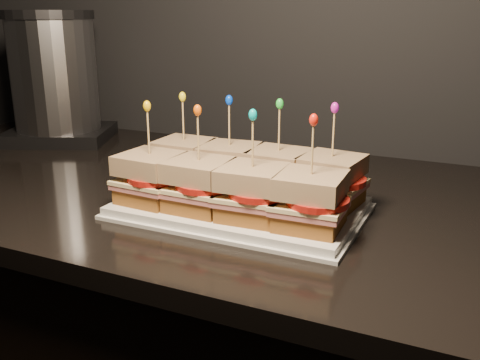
% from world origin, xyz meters
% --- Properties ---
extents(granite_slab, '(2.34, 0.72, 0.03)m').
position_xyz_m(granite_slab, '(0.01, 1.65, 0.86)').
color(granite_slab, black).
rests_on(granite_slab, cabinet).
extents(platter, '(0.37, 0.23, 0.02)m').
position_xyz_m(platter, '(-0.24, 1.55, 0.88)').
color(platter, white).
rests_on(platter, granite_slab).
extents(platter_rim, '(0.38, 0.24, 0.01)m').
position_xyz_m(platter_rim, '(-0.24, 1.55, 0.87)').
color(platter_rim, white).
rests_on(platter_rim, granite_slab).
extents(sandwich_0_bread_bot, '(0.09, 0.09, 0.02)m').
position_xyz_m(sandwich_0_bread_bot, '(-0.37, 1.60, 0.90)').
color(sandwich_0_bread_bot, brown).
rests_on(sandwich_0_bread_bot, platter).
extents(sandwich_0_ham, '(0.10, 0.09, 0.01)m').
position_xyz_m(sandwich_0_ham, '(-0.37, 1.60, 0.92)').
color(sandwich_0_ham, '#B85354').
rests_on(sandwich_0_ham, sandwich_0_bread_bot).
extents(sandwich_0_cheese, '(0.10, 0.09, 0.01)m').
position_xyz_m(sandwich_0_cheese, '(-0.37, 1.60, 0.92)').
color(sandwich_0_cheese, '#FCE39F').
rests_on(sandwich_0_cheese, sandwich_0_ham).
extents(sandwich_0_tomato, '(0.09, 0.09, 0.01)m').
position_xyz_m(sandwich_0_tomato, '(-0.36, 1.59, 0.93)').
color(sandwich_0_tomato, '#B41A12').
rests_on(sandwich_0_tomato, sandwich_0_cheese).
extents(sandwich_0_bread_top, '(0.09, 0.09, 0.03)m').
position_xyz_m(sandwich_0_bread_top, '(-0.37, 1.60, 0.95)').
color(sandwich_0_bread_top, '#59300F').
rests_on(sandwich_0_bread_top, sandwich_0_tomato).
extents(sandwich_0_pick, '(0.00, 0.00, 0.09)m').
position_xyz_m(sandwich_0_pick, '(-0.37, 1.60, 1.00)').
color(sandwich_0_pick, tan).
rests_on(sandwich_0_pick, sandwich_0_bread_top).
extents(sandwich_0_frill, '(0.01, 0.01, 0.02)m').
position_xyz_m(sandwich_0_frill, '(-0.37, 1.60, 1.04)').
color(sandwich_0_frill, yellow).
rests_on(sandwich_0_frill, sandwich_0_pick).
extents(sandwich_1_bread_bot, '(0.10, 0.10, 0.02)m').
position_xyz_m(sandwich_1_bread_bot, '(-0.28, 1.60, 0.90)').
color(sandwich_1_bread_bot, brown).
rests_on(sandwich_1_bread_bot, platter).
extents(sandwich_1_ham, '(0.11, 0.10, 0.01)m').
position_xyz_m(sandwich_1_ham, '(-0.28, 1.60, 0.92)').
color(sandwich_1_ham, '#B85354').
rests_on(sandwich_1_ham, sandwich_1_bread_bot).
extents(sandwich_1_cheese, '(0.11, 0.10, 0.01)m').
position_xyz_m(sandwich_1_cheese, '(-0.28, 1.60, 0.92)').
color(sandwich_1_cheese, '#FCE39F').
rests_on(sandwich_1_cheese, sandwich_1_ham).
extents(sandwich_1_tomato, '(0.09, 0.09, 0.01)m').
position_xyz_m(sandwich_1_tomato, '(-0.27, 1.59, 0.93)').
color(sandwich_1_tomato, '#B41A12').
rests_on(sandwich_1_tomato, sandwich_1_cheese).
extents(sandwich_1_bread_top, '(0.10, 0.10, 0.03)m').
position_xyz_m(sandwich_1_bread_top, '(-0.28, 1.60, 0.95)').
color(sandwich_1_bread_top, '#59300F').
rests_on(sandwich_1_bread_top, sandwich_1_tomato).
extents(sandwich_1_pick, '(0.00, 0.00, 0.09)m').
position_xyz_m(sandwich_1_pick, '(-0.28, 1.60, 1.00)').
color(sandwich_1_pick, tan).
rests_on(sandwich_1_pick, sandwich_1_bread_top).
extents(sandwich_1_frill, '(0.01, 0.01, 0.02)m').
position_xyz_m(sandwich_1_frill, '(-0.28, 1.60, 1.04)').
color(sandwich_1_frill, '#053AD5').
rests_on(sandwich_1_frill, sandwich_1_pick).
extents(sandwich_2_bread_bot, '(0.09, 0.09, 0.02)m').
position_xyz_m(sandwich_2_bread_bot, '(-0.19, 1.60, 0.90)').
color(sandwich_2_bread_bot, brown).
rests_on(sandwich_2_bread_bot, platter).
extents(sandwich_2_ham, '(0.10, 0.10, 0.01)m').
position_xyz_m(sandwich_2_ham, '(-0.19, 1.60, 0.92)').
color(sandwich_2_ham, '#B85354').
rests_on(sandwich_2_ham, sandwich_2_bread_bot).
extents(sandwich_2_cheese, '(0.10, 0.10, 0.01)m').
position_xyz_m(sandwich_2_cheese, '(-0.19, 1.60, 0.92)').
color(sandwich_2_cheese, '#FCE39F').
rests_on(sandwich_2_cheese, sandwich_2_ham).
extents(sandwich_2_tomato, '(0.09, 0.09, 0.01)m').
position_xyz_m(sandwich_2_tomato, '(-0.18, 1.59, 0.93)').
color(sandwich_2_tomato, '#B41A12').
rests_on(sandwich_2_tomato, sandwich_2_cheese).
extents(sandwich_2_bread_top, '(0.09, 0.09, 0.03)m').
position_xyz_m(sandwich_2_bread_top, '(-0.19, 1.60, 0.95)').
color(sandwich_2_bread_top, '#59300F').
rests_on(sandwich_2_bread_top, sandwich_2_tomato).
extents(sandwich_2_pick, '(0.00, 0.00, 0.09)m').
position_xyz_m(sandwich_2_pick, '(-0.19, 1.60, 1.00)').
color(sandwich_2_pick, tan).
rests_on(sandwich_2_pick, sandwich_2_bread_top).
extents(sandwich_2_frill, '(0.01, 0.01, 0.02)m').
position_xyz_m(sandwich_2_frill, '(-0.19, 1.60, 1.04)').
color(sandwich_2_frill, green).
rests_on(sandwich_2_frill, sandwich_2_pick).
extents(sandwich_3_bread_bot, '(0.10, 0.10, 0.02)m').
position_xyz_m(sandwich_3_bread_bot, '(-0.10, 1.60, 0.90)').
color(sandwich_3_bread_bot, brown).
rests_on(sandwich_3_bread_bot, platter).
extents(sandwich_3_ham, '(0.11, 0.10, 0.01)m').
position_xyz_m(sandwich_3_ham, '(-0.10, 1.60, 0.92)').
color(sandwich_3_ham, '#B85354').
rests_on(sandwich_3_ham, sandwich_3_bread_bot).
extents(sandwich_3_cheese, '(0.11, 0.10, 0.01)m').
position_xyz_m(sandwich_3_cheese, '(-0.10, 1.60, 0.92)').
color(sandwich_3_cheese, '#FCE39F').
rests_on(sandwich_3_cheese, sandwich_3_ham).
extents(sandwich_3_tomato, '(0.09, 0.09, 0.01)m').
position_xyz_m(sandwich_3_tomato, '(-0.09, 1.59, 0.93)').
color(sandwich_3_tomato, '#B41A12').
rests_on(sandwich_3_tomato, sandwich_3_cheese).
extents(sandwich_3_bread_top, '(0.10, 0.10, 0.03)m').
position_xyz_m(sandwich_3_bread_top, '(-0.10, 1.60, 0.95)').
color(sandwich_3_bread_top, '#59300F').
rests_on(sandwich_3_bread_top, sandwich_3_tomato).
extents(sandwich_3_pick, '(0.00, 0.00, 0.09)m').
position_xyz_m(sandwich_3_pick, '(-0.10, 1.60, 1.00)').
color(sandwich_3_pick, tan).
rests_on(sandwich_3_pick, sandwich_3_bread_top).
extents(sandwich_3_frill, '(0.01, 0.01, 0.02)m').
position_xyz_m(sandwich_3_frill, '(-0.10, 1.60, 1.04)').
color(sandwich_3_frill, '#C11AA8').
rests_on(sandwich_3_frill, sandwich_3_pick).
extents(sandwich_4_bread_bot, '(0.09, 0.09, 0.02)m').
position_xyz_m(sandwich_4_bread_bot, '(-0.37, 1.49, 0.90)').
color(sandwich_4_bread_bot, brown).
rests_on(sandwich_4_bread_bot, platter).
extents(sandwich_4_ham, '(0.10, 0.10, 0.01)m').
position_xyz_m(sandwich_4_ham, '(-0.37, 1.49, 0.92)').
color(sandwich_4_ham, '#B85354').
rests_on(sandwich_4_ham, sandwich_4_bread_bot).
extents(sandwich_4_cheese, '(0.10, 0.10, 0.01)m').
position_xyz_m(sandwich_4_cheese, '(-0.37, 1.49, 0.92)').
color(sandwich_4_cheese, '#FCE39F').
rests_on(sandwich_4_cheese, sandwich_4_ham).
extents(sandwich_4_tomato, '(0.09, 0.09, 0.01)m').
position_xyz_m(sandwich_4_tomato, '(-0.36, 1.49, 0.93)').
color(sandwich_4_tomato, '#B41A12').
rests_on(sandwich_4_tomato, sandwich_4_cheese).
extents(sandwich_4_bread_top, '(0.09, 0.09, 0.03)m').
position_xyz_m(sandwich_4_bread_top, '(-0.37, 1.49, 0.95)').
color(sandwich_4_bread_top, '#59300F').
rests_on(sandwich_4_bread_top, sandwich_4_tomato).
extents(sandwich_4_pick, '(0.00, 0.00, 0.09)m').
position_xyz_m(sandwich_4_pick, '(-0.37, 1.49, 1.00)').
color(sandwich_4_pick, tan).
rests_on(sandwich_4_pick, sandwich_4_bread_top).
extents(sandwich_4_frill, '(0.01, 0.01, 0.02)m').
position_xyz_m(sandwich_4_frill, '(-0.37, 1.49, 1.04)').
color(sandwich_4_frill, '#F2B809').
rests_on(sandwich_4_frill, sandwich_4_pick).
extents(sandwich_5_bread_bot, '(0.09, 0.09, 0.02)m').
position_xyz_m(sandwich_5_bread_bot, '(-0.28, 1.49, 0.90)').
color(sandwich_5_bread_bot, brown).
rests_on(sandwich_5_bread_bot, platter).
extents(sandwich_5_ham, '(0.10, 0.09, 0.01)m').
position_xyz_m(sandwich_5_ham, '(-0.28, 1.49, 0.92)').
color(sandwich_5_ham, '#B85354').
rests_on(sandwich_5_ham, sandwich_5_bread_bot).
extents(sandwich_5_cheese, '(0.10, 0.10, 0.01)m').
position_xyz_m(sandwich_5_cheese, '(-0.28, 1.49, 0.92)').
color(sandwich_5_cheese, '#FCE39F').
rests_on(sandwich_5_cheese, sandwich_5_ham).
extents(sandwich_5_tomato, '(0.09, 0.09, 0.01)m').
position_xyz_m(sandwich_5_tomato, '(-0.27, 1.49, 0.93)').
color(sandwich_5_tomato, '#B41A12').
rests_on(sandwich_5_tomato, sandwich_5_cheese).
extents(sandwich_5_bread_top, '(0.09, 0.09, 0.03)m').
position_xyz_m(sandwich_5_bread_top, '(-0.28, 1.49, 0.95)').
color(sandwich_5_bread_top, '#59300F').
rests_on(sandwich_5_bread_top, sandwich_5_tomato).
extents(sandwich_5_pick, '(0.00, 0.00, 0.09)m').
position_xyz_m(sandwich_5_pick, '(-0.28, 1.49, 1.00)').
color(sandwich_5_pick, tan).
rests_on(sandwich_5_pick, sandwich_5_bread_top).
extents(sandwich_5_frill, '(0.01, 0.01, 0.02)m').
position_xyz_m(sandwich_5_frill, '(-0.28, 1.49, 1.04)').
color(sandwich_5_frill, '#F45B08').
rests_on(sandwich_5_frill, sandwich_5_pick).
extents(sandwich_6_bread_bot, '(0.09, 0.09, 0.02)m').
position_xyz_m(sandwich_6_bread_bot, '(-0.19, 1.49, 0.90)').
color(sandwich_6_bread_bot, brown).
rests_on(sandwich_6_bread_bot, platter).
extents(sandwich_6_ham, '(0.10, 0.10, 0.01)m').
position_xyz_m(sandwich_6_ham, '(-0.19, 1.49, 0.92)').
color(sandwich_6_ham, '#B85354').
rests_on(sandwich_6_ham, sandwich_6_bread_bot).
extents(sandwich_6_cheese, '(0.10, 0.10, 0.01)m').
position_xyz_m(sandwich_6_cheese, '(-0.19, 1.49, 0.92)').
color(sandwich_6_cheese, '#FCE39F').
rests_on(sandwich_6_cheese, sandwich_6_ham).
extents(sandwich_6_tomato, '(0.09, 0.09, 0.01)m').
position_xyz_m(sandwich_6_tomato, '(-0.18, 1.49, 0.93)').
color(sandwich_6_tomato, '#B41A12').
rests_on(sandwich_6_tomato, sandwich_6_cheese).
extents(sandwich_6_bread_top, '(0.09, 0.09, 0.03)m').
position_xyz_m(sandwich_6_bread_top, '(-0.19, 1.49, 0.95)').
color(sandwich_6_bread_top, '#59300F').
rests_on(sandwich_6_bread_top, sandwich_6_tomato).
extents(sandwich_6_pick, '(0.00, 0.00, 0.09)m').
position_xyz_m(sandwich_6_pick, '(-0.19, 1.49, 1.00)').
color(sandwich_6_pick, tan).
rests_on(sandwich_6_pick, sandwich_6_bread_top).
extents(sandwich_6_frill, '(0.01, 0.01, 0.02)m').
position_xyz_m(sandwich_6_frill, '(-0.19, 1.49, 1.04)').
color(sandwich_6_frill, '#03B4B8').
rests_on(sandwich_6_frill, sandwich_6_pick).
extents(sandwich_7_bread_bot, '(0.09, 0.09, 0.02)m').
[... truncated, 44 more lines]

